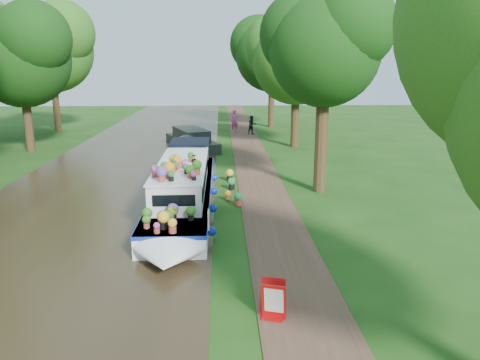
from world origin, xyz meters
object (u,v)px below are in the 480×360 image
Objects in this scene: second_boat at (191,141)px; sandwich_board at (273,301)px; pedestrian_dark at (252,125)px; pedestrian_pink at (235,121)px; plant_boat at (183,189)px.

second_boat is 8.62× the size of sandwich_board.
second_boat is 8.07m from pedestrian_dark.
second_boat is at bearing -125.72° from pedestrian_pink.
plant_boat is 8.95m from sandwich_board.
second_boat reaches higher than sandwich_board.
pedestrian_dark is (1.40, -1.39, -0.18)m from pedestrian_pink.
sandwich_board is 29.11m from pedestrian_dark.
pedestrian_pink reaches higher than pedestrian_dark.
pedestrian_dark is at bearing -58.26° from pedestrian_pink.
pedestrian_dark is at bearing 103.58° from sandwich_board.
plant_boat is 7.11× the size of pedestrian_pink.
pedestrian_dark is (1.45, 29.08, 0.37)m from sandwich_board.
plant_boat reaches higher than second_boat.
pedestrian_pink is at bearing 114.51° from pedestrian_dark.
second_boat is 5.00× the size of pedestrian_dark.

